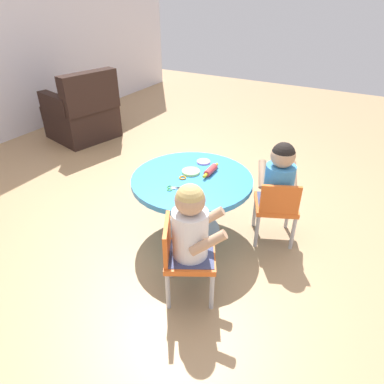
{
  "coord_description": "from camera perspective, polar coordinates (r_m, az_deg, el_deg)",
  "views": [
    {
      "loc": [
        -1.88,
        -1.06,
        1.69
      ],
      "look_at": [
        0.0,
        0.0,
        0.37
      ],
      "focal_mm": 31.81,
      "sensor_mm": 36.0,
      "label": 1
    }
  ],
  "objects": [
    {
      "name": "ground_plane",
      "position": [
        2.74,
        0.0,
        -6.59
      ],
      "size": [
        10.0,
        10.0,
        0.0
      ],
      "primitive_type": "plane",
      "color": "tan"
    },
    {
      "name": "craft_table",
      "position": [
        2.53,
        0.0,
        0.11
      ],
      "size": [
        0.89,
        0.89,
        0.49
      ],
      "color": "silver",
      "rests_on": "ground"
    },
    {
      "name": "child_chair_left",
      "position": [
        2.07,
        -1.28,
        -10.52
      ],
      "size": [
        0.41,
        0.41,
        0.54
      ],
      "color": "#B7B7BC",
      "rests_on": "ground"
    },
    {
      "name": "seated_child_left",
      "position": [
        1.92,
        -0.16,
        -5.52
      ],
      "size": [
        0.4,
        0.43,
        0.51
      ],
      "color": "#3F4772",
      "rests_on": "ground"
    },
    {
      "name": "child_chair_right",
      "position": [
        2.56,
        13.94,
        -2.33
      ],
      "size": [
        0.4,
        0.4,
        0.54
      ],
      "color": "#B7B7BC",
      "rests_on": "ground"
    },
    {
      "name": "seated_child_right",
      "position": [
        2.48,
        14.5,
        2.53
      ],
      "size": [
        0.42,
        0.38,
        0.51
      ],
      "color": "#3F4772",
      "rests_on": "ground"
    },
    {
      "name": "armchair_dark",
      "position": [
        4.56,
        -17.8,
        12.32
      ],
      "size": [
        0.84,
        0.86,
        0.85
      ],
      "color": "black",
      "rests_on": "ground"
    },
    {
      "name": "rolling_pin",
      "position": [
        2.52,
        3.15,
        3.66
      ],
      "size": [
        0.23,
        0.05,
        0.05
      ],
      "color": "#D83F3F",
      "rests_on": "craft_table"
    },
    {
      "name": "craft_scissors",
      "position": [
        2.34,
        -3.12,
        0.65
      ],
      "size": [
        0.12,
        0.14,
        0.01
      ],
      "color": "silver",
      "rests_on": "craft_table"
    },
    {
      "name": "playdough_blob_0",
      "position": [
        2.53,
        -0.19,
        3.43
      ],
      "size": [
        0.13,
        0.13,
        0.02
      ],
      "primitive_type": "cylinder",
      "color": "#B2E58C",
      "rests_on": "craft_table"
    },
    {
      "name": "playdough_blob_1",
      "position": [
        2.69,
        1.94,
        5.09
      ],
      "size": [
        0.11,
        0.11,
        0.01
      ],
      "primitive_type": "cylinder",
      "color": "#CC99E5",
      "rests_on": "craft_table"
    },
    {
      "name": "cookie_cutter_0",
      "position": [
        2.59,
        0.37,
        4.0
      ],
      "size": [
        0.06,
        0.06,
        0.01
      ],
      "primitive_type": "torus",
      "color": "#4CB259",
      "rests_on": "craft_table"
    },
    {
      "name": "cookie_cutter_1",
      "position": [
        2.46,
        -1.59,
        2.41
      ],
      "size": [
        0.05,
        0.05,
        0.01
      ],
      "primitive_type": "torus",
      "color": "orange",
      "rests_on": "craft_table"
    }
  ]
}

